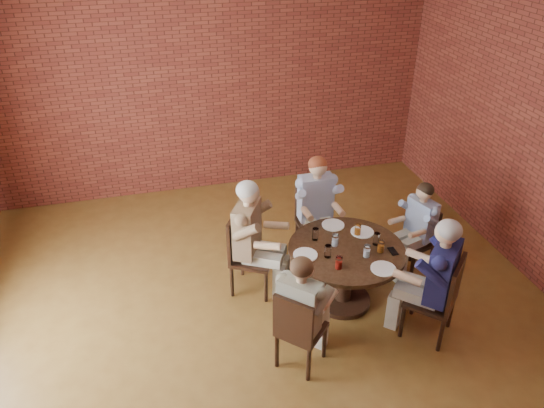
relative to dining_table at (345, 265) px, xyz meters
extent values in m
plane|color=brown|center=(-0.90, -0.33, -0.53)|extent=(7.00, 7.00, 0.00)
plane|color=brown|center=(-0.90, 3.17, 1.17)|extent=(7.00, 0.00, 7.00)
cylinder|color=#341A11|center=(0.00, 0.00, -0.50)|extent=(0.63, 0.63, 0.06)
cylinder|color=#341A11|center=(0.00, 0.00, -0.18)|extent=(0.18, 0.18, 0.64)
cylinder|color=#3F2817|center=(0.00, 0.00, 0.20)|extent=(1.27, 1.27, 0.05)
cube|color=#341A11|center=(1.02, 0.32, -0.10)|extent=(0.46, 0.46, 0.04)
cube|color=#341A11|center=(1.18, 0.37, 0.13)|extent=(0.15, 0.37, 0.42)
cylinder|color=#341A11|center=(0.83, 0.42, -0.32)|extent=(0.04, 0.04, 0.41)
cylinder|color=#341A11|center=(0.92, 0.13, -0.32)|extent=(0.04, 0.04, 0.41)
cylinder|color=#341A11|center=(1.13, 0.52, -0.32)|extent=(0.04, 0.04, 0.41)
cylinder|color=#341A11|center=(1.22, 0.22, -0.32)|extent=(0.04, 0.04, 0.41)
cube|color=#341A11|center=(0.00, 0.97, -0.10)|extent=(0.44, 0.44, 0.04)
cube|color=#341A11|center=(0.00, 1.17, 0.17)|extent=(0.44, 0.04, 0.50)
cylinder|color=#341A11|center=(-0.19, 0.78, -0.32)|extent=(0.04, 0.04, 0.41)
cylinder|color=#341A11|center=(0.19, 0.78, -0.32)|extent=(0.04, 0.04, 0.41)
cylinder|color=#341A11|center=(-0.19, 1.16, -0.32)|extent=(0.04, 0.04, 0.41)
cylinder|color=#341A11|center=(0.19, 1.16, -0.32)|extent=(0.04, 0.04, 0.41)
cube|color=#341A11|center=(-0.93, 0.51, -0.10)|extent=(0.63, 0.63, 0.04)
cube|color=#341A11|center=(-1.11, 0.61, 0.19)|extent=(0.26, 0.43, 0.53)
cylinder|color=#341A11|center=(-0.84, 0.23, -0.32)|extent=(0.04, 0.04, 0.41)
cylinder|color=#341A11|center=(-0.65, 0.59, -0.32)|extent=(0.04, 0.04, 0.41)
cylinder|color=#341A11|center=(-1.20, 0.43, -0.32)|extent=(0.04, 0.04, 0.41)
cylinder|color=#341A11|center=(-1.01, 0.78, -0.32)|extent=(0.04, 0.04, 0.41)
cube|color=#341A11|center=(-0.73, -0.73, -0.10)|extent=(0.58, 0.58, 0.04)
cube|color=#341A11|center=(-0.86, -0.86, 0.15)|extent=(0.32, 0.32, 0.47)
cylinder|color=#341A11|center=(-0.49, -0.73, -0.32)|extent=(0.04, 0.04, 0.41)
cylinder|color=#341A11|center=(-0.73, -0.49, -0.32)|extent=(0.04, 0.04, 0.41)
cylinder|color=#341A11|center=(-0.74, -0.98, -0.32)|extent=(0.04, 0.04, 0.41)
cylinder|color=#341A11|center=(-0.98, -0.73, -0.32)|extent=(0.04, 0.04, 0.41)
cube|color=#341A11|center=(0.68, -0.67, -0.10)|extent=(0.65, 0.65, 0.04)
cube|color=#341A11|center=(0.83, -0.82, 0.19)|extent=(0.35, 0.36, 0.53)
cylinder|color=#341A11|center=(0.68, -0.39, -0.32)|extent=(0.04, 0.04, 0.41)
cylinder|color=#341A11|center=(0.39, -0.67, -0.32)|extent=(0.04, 0.04, 0.41)
cylinder|color=#341A11|center=(0.96, -0.67, -0.32)|extent=(0.04, 0.04, 0.41)
cylinder|color=#341A11|center=(0.68, -0.96, -0.32)|extent=(0.04, 0.04, 0.41)
cylinder|color=white|center=(0.28, 0.24, 0.23)|extent=(0.26, 0.26, 0.01)
cylinder|color=white|center=(0.02, 0.46, 0.23)|extent=(0.26, 0.26, 0.01)
cylinder|color=white|center=(-0.47, -0.01, 0.23)|extent=(0.26, 0.26, 0.01)
cylinder|color=white|center=(0.22, -0.44, 0.23)|extent=(0.26, 0.26, 0.01)
cylinder|color=white|center=(0.34, -0.01, 0.29)|extent=(0.07, 0.07, 0.14)
cylinder|color=white|center=(0.21, 0.20, 0.29)|extent=(0.07, 0.07, 0.14)
cylinder|color=white|center=(-0.28, 0.25, 0.29)|extent=(0.07, 0.07, 0.14)
cylinder|color=white|center=(-0.11, 0.08, 0.29)|extent=(0.07, 0.07, 0.14)
cylinder|color=white|center=(-0.25, -0.09, 0.29)|extent=(0.07, 0.07, 0.14)
cylinder|color=white|center=(-0.21, -0.31, 0.29)|extent=(0.07, 0.07, 0.14)
cylinder|color=white|center=(0.14, -0.19, 0.29)|extent=(0.07, 0.07, 0.14)
cylinder|color=white|center=(0.32, -0.15, 0.29)|extent=(0.07, 0.07, 0.14)
cube|color=black|center=(0.46, -0.18, 0.23)|extent=(0.08, 0.15, 0.01)
camera|label=1|loc=(-1.98, -4.32, 3.55)|focal=35.00mm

